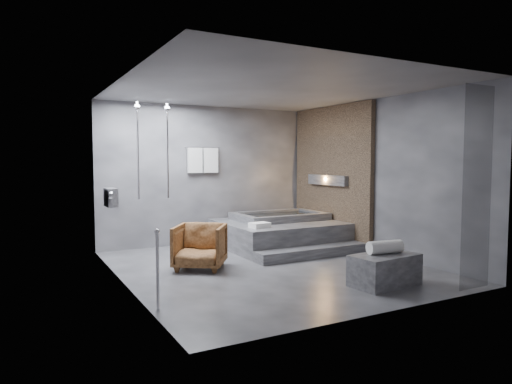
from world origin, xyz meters
TOP-DOWN VIEW (x-y plane):
  - room at (0.40, 0.24)m, footprint 5.00×5.04m
  - tub_deck at (1.05, 1.45)m, footprint 2.20×2.00m
  - tub_step at (1.05, 0.27)m, footprint 2.20×0.36m
  - concrete_bench at (0.86, -1.66)m, footprint 0.99×0.60m
  - driftwood_chair at (-1.00, 0.43)m, footprint 1.06×1.06m
  - rolled_towel at (0.90, -1.62)m, footprint 0.52×0.26m
  - deck_towel at (0.31, 0.87)m, footprint 0.37×0.29m

SIDE VIEW (x-z plane):
  - tub_step at x=1.05m, z-range 0.00..0.18m
  - concrete_bench at x=0.86m, z-range 0.00..0.42m
  - tub_deck at x=1.05m, z-range 0.00..0.50m
  - driftwood_chair at x=-1.00m, z-range 0.00..0.70m
  - rolled_towel at x=0.90m, z-range 0.42..0.61m
  - deck_towel at x=0.31m, z-range 0.50..0.59m
  - room at x=0.40m, z-range 0.32..3.14m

